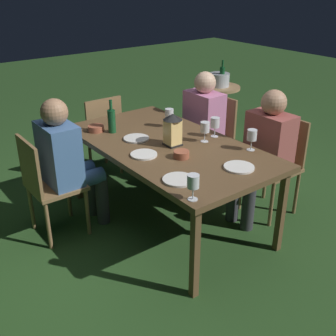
% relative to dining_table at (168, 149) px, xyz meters
% --- Properties ---
extents(ground_plane, '(16.00, 16.00, 0.00)m').
position_rel_dining_table_xyz_m(ground_plane, '(0.00, 0.00, -0.69)').
color(ground_plane, '#26471E').
extents(dining_table, '(1.86, 1.01, 0.74)m').
position_rel_dining_table_xyz_m(dining_table, '(0.00, 0.00, 0.00)').
color(dining_table, brown).
rests_on(dining_table, ground).
extents(chair_head_far, '(0.40, 0.42, 0.87)m').
position_rel_dining_table_xyz_m(chair_head_far, '(1.18, 0.00, -0.20)').
color(chair_head_far, brown).
rests_on(chair_head_far, ground).
extents(chair_side_right_b, '(0.42, 0.40, 0.87)m').
position_rel_dining_table_xyz_m(chair_side_right_b, '(0.42, 0.90, -0.20)').
color(chair_side_right_b, brown).
rests_on(chair_side_right_b, ground).
extents(person_in_blue, '(0.38, 0.47, 1.15)m').
position_rel_dining_table_xyz_m(person_in_blue, '(0.42, 0.70, -0.05)').
color(person_in_blue, '#426699').
rests_on(person_in_blue, ground).
extents(chair_side_left_b, '(0.42, 0.40, 0.87)m').
position_rel_dining_table_xyz_m(chair_side_left_b, '(0.42, -0.90, -0.20)').
color(chair_side_left_b, brown).
rests_on(chair_side_left_b, ground).
extents(person_in_pink, '(0.38, 0.47, 1.15)m').
position_rel_dining_table_xyz_m(person_in_pink, '(0.42, -0.70, -0.05)').
color(person_in_pink, '#C675A3').
rests_on(person_in_pink, ground).
extents(chair_side_left_a, '(0.42, 0.40, 0.87)m').
position_rel_dining_table_xyz_m(chair_side_left_a, '(-0.42, -0.90, -0.20)').
color(chair_side_left_a, brown).
rests_on(chair_side_left_a, ground).
extents(person_in_rust, '(0.38, 0.47, 1.15)m').
position_rel_dining_table_xyz_m(person_in_rust, '(-0.42, -0.70, -0.05)').
color(person_in_rust, '#9E4C47').
rests_on(person_in_rust, ground).
extents(lantern_centerpiece, '(0.15, 0.15, 0.27)m').
position_rel_dining_table_xyz_m(lantern_centerpiece, '(-0.05, -0.01, 0.20)').
color(lantern_centerpiece, black).
rests_on(lantern_centerpiece, dining_table).
extents(green_bottle_on_table, '(0.07, 0.07, 0.29)m').
position_rel_dining_table_xyz_m(green_bottle_on_table, '(0.50, 0.23, 0.16)').
color(green_bottle_on_table, '#144723').
rests_on(green_bottle_on_table, dining_table).
extents(wine_glass_a, '(0.08, 0.08, 0.17)m').
position_rel_dining_table_xyz_m(wine_glass_a, '(0.31, -0.25, 0.17)').
color(wine_glass_a, silver).
rests_on(wine_glass_a, dining_table).
extents(wine_glass_b, '(0.08, 0.08, 0.17)m').
position_rel_dining_table_xyz_m(wine_glass_b, '(-0.15, -0.26, 0.17)').
color(wine_glass_b, silver).
rests_on(wine_glass_b, dining_table).
extents(wine_glass_c, '(0.08, 0.08, 0.17)m').
position_rel_dining_table_xyz_m(wine_glass_c, '(-0.50, -0.44, 0.17)').
color(wine_glass_c, silver).
rests_on(wine_glass_c, dining_table).
extents(wine_glass_d, '(0.08, 0.08, 0.17)m').
position_rel_dining_table_xyz_m(wine_glass_d, '(-0.11, -0.41, 0.17)').
color(wine_glass_d, silver).
rests_on(wine_glass_d, dining_table).
extents(wine_glass_e, '(0.08, 0.08, 0.17)m').
position_rel_dining_table_xyz_m(wine_glass_e, '(-0.83, 0.44, 0.17)').
color(wine_glass_e, silver).
rests_on(wine_glass_e, dining_table).
extents(plate_a, '(0.22, 0.22, 0.01)m').
position_rel_dining_table_xyz_m(plate_a, '(-0.57, 0.35, 0.06)').
color(plate_a, silver).
rests_on(plate_a, dining_table).
extents(plate_b, '(0.21, 0.21, 0.01)m').
position_rel_dining_table_xyz_m(plate_b, '(0.24, 0.15, 0.06)').
color(plate_b, silver).
rests_on(plate_b, dining_table).
extents(plate_c, '(0.22, 0.22, 0.01)m').
position_rel_dining_table_xyz_m(plate_c, '(-0.68, -0.12, 0.06)').
color(plate_c, white).
rests_on(plate_c, dining_table).
extents(plate_d, '(0.20, 0.20, 0.01)m').
position_rel_dining_table_xyz_m(plate_d, '(-0.08, 0.29, 0.06)').
color(plate_d, white).
rests_on(plate_d, dining_table).
extents(bowl_olives, '(0.12, 0.12, 0.05)m').
position_rel_dining_table_xyz_m(bowl_olives, '(-0.29, 0.09, 0.08)').
color(bowl_olives, '#9E5138').
rests_on(bowl_olives, dining_table).
extents(bowl_bread, '(0.14, 0.14, 0.05)m').
position_rel_dining_table_xyz_m(bowl_bread, '(0.61, 0.33, 0.08)').
color(bowl_bread, '#9E5138').
rests_on(bowl_bread, dining_table).
extents(side_table, '(0.55, 0.55, 0.64)m').
position_rel_dining_table_xyz_m(side_table, '(1.38, -1.89, -0.26)').
color(side_table, '#9E7A51').
rests_on(side_table, ground).
extents(ice_bucket, '(0.26, 0.26, 0.34)m').
position_rel_dining_table_xyz_m(ice_bucket, '(1.38, -1.89, 0.05)').
color(ice_bucket, '#B2B7BF').
rests_on(ice_bucket, side_table).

